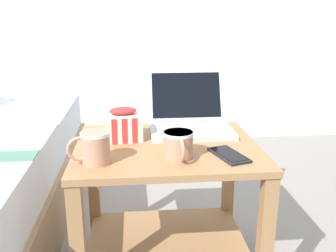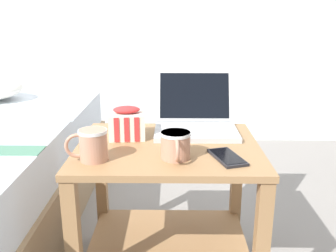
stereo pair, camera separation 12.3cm
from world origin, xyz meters
name	(u,v)px [view 1 (the left image)]	position (x,y,z in m)	size (l,w,h in m)	color
bedside_table	(167,194)	(0.00, 0.00, 0.34)	(0.63, 0.52, 0.53)	#997047
laptop	(189,118)	(0.10, 0.17, 0.58)	(0.31, 0.31, 0.21)	#B7BABC
mug_front_left	(178,144)	(0.02, -0.13, 0.58)	(0.10, 0.13, 0.09)	tan
mug_front_right	(95,146)	(-0.23, -0.15, 0.59)	(0.13, 0.09, 0.10)	tan
snack_bag	(123,125)	(-0.15, 0.08, 0.58)	(0.14, 0.12, 0.12)	silver
cell_phone	(229,155)	(0.19, -0.13, 0.54)	(0.12, 0.17, 0.01)	black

